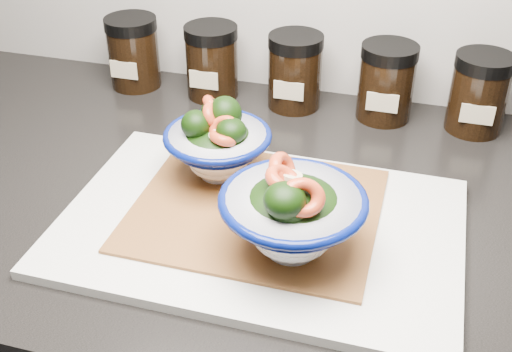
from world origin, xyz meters
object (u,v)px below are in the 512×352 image
(bowl_right, at_px, (292,215))
(spice_jar_e, at_px, (479,93))
(spice_jar_b, at_px, (212,61))
(spice_jar_a, at_px, (133,52))
(cutting_board, at_px, (260,226))
(spice_jar_c, at_px, (295,71))
(spice_jar_d, at_px, (386,82))
(bowl_left, at_px, (217,144))

(bowl_right, relative_size, spice_jar_e, 1.36)
(spice_jar_b, bearing_deg, spice_jar_a, 180.00)
(cutting_board, distance_m, spice_jar_c, 0.32)
(spice_jar_e, bearing_deg, spice_jar_d, 180.00)
(cutting_board, relative_size, spice_jar_c, 3.98)
(bowl_right, xyz_separation_m, spice_jar_c, (-0.08, 0.36, -0.01))
(bowl_right, height_order, spice_jar_a, bowl_right)
(bowl_left, relative_size, spice_jar_c, 1.17)
(bowl_left, distance_m, spice_jar_d, 0.30)
(cutting_board, height_order, spice_jar_b, spice_jar_b)
(cutting_board, distance_m, spice_jar_b, 0.36)
(spice_jar_d, bearing_deg, spice_jar_c, 180.00)
(spice_jar_a, height_order, spice_jar_c, same)
(spice_jar_a, height_order, spice_jar_b, same)
(spice_jar_b, xyz_separation_m, spice_jar_e, (0.40, 0.00, 0.00))
(spice_jar_d, bearing_deg, spice_jar_e, 0.00)
(spice_jar_e, bearing_deg, spice_jar_c, 180.00)
(spice_jar_a, distance_m, spice_jar_e, 0.53)
(spice_jar_c, bearing_deg, spice_jar_a, 180.00)
(bowl_right, bearing_deg, bowl_left, 135.64)
(cutting_board, height_order, spice_jar_a, spice_jar_a)
(spice_jar_e, bearing_deg, spice_jar_a, 180.00)
(bowl_left, height_order, bowl_right, bowl_right)
(spice_jar_c, bearing_deg, spice_jar_b, 180.00)
(bowl_left, relative_size, bowl_right, 0.86)
(spice_jar_a, height_order, spice_jar_e, same)
(bowl_left, distance_m, spice_jar_c, 0.24)
(spice_jar_d, relative_size, spice_jar_e, 1.00)
(cutting_board, xyz_separation_m, spice_jar_c, (-0.03, 0.31, 0.05))
(cutting_board, distance_m, spice_jar_e, 0.39)
(bowl_left, height_order, spice_jar_d, bowl_left)
(bowl_right, bearing_deg, spice_jar_b, 120.73)
(bowl_left, relative_size, spice_jar_d, 1.17)
(bowl_right, distance_m, spice_jar_d, 0.36)
(cutting_board, bearing_deg, spice_jar_b, 117.83)
(bowl_left, relative_size, spice_jar_b, 1.17)
(cutting_board, xyz_separation_m, spice_jar_a, (-0.30, 0.31, 0.05))
(bowl_left, bearing_deg, cutting_board, -45.20)
(cutting_board, relative_size, spice_jar_b, 3.98)
(bowl_right, bearing_deg, spice_jar_a, 134.01)
(spice_jar_e, bearing_deg, spice_jar_b, 180.00)
(spice_jar_c, bearing_deg, spice_jar_d, 0.00)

